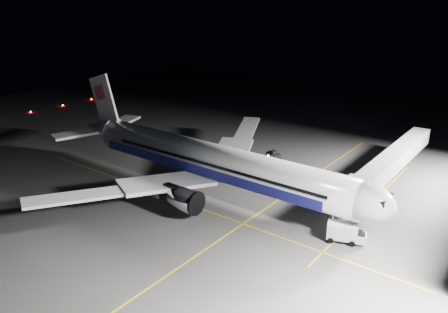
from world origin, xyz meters
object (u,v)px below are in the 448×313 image
jet_bridge (390,163)px  safety_cone_c (265,177)px  safety_cone_a (205,175)px  service_truck (346,232)px  baggage_tug (273,156)px  airliner (208,160)px  safety_cone_b (258,191)px

jet_bridge → safety_cone_c: jet_bridge is taller
jet_bridge → safety_cone_a: bearing=-152.7°
service_truck → baggage_tug: bearing=119.0°
baggage_tug → safety_cone_c: (3.80, -8.96, -0.60)m
jet_bridge → safety_cone_a: (-27.21, -14.06, -4.27)m
service_truck → jet_bridge: bearing=73.6°
airliner → safety_cone_a: 7.52m
airliner → baggage_tug: size_ratio=18.82×
safety_cone_a → service_truck: bearing=-11.6°
jet_bridge → baggage_tug: 22.22m
safety_cone_a → airliner: bearing=-44.1°
safety_cone_a → safety_cone_c: bearing=31.0°
airliner → service_truck: bearing=-4.3°
jet_bridge → safety_cone_a: 30.92m
jet_bridge → safety_cone_c: (-18.11, -8.58, -4.29)m
jet_bridge → baggage_tug: (-21.91, 0.38, -3.69)m
airliner → safety_cone_c: 11.75m
jet_bridge → airliner: bearing=-142.0°
baggage_tug → jet_bridge: bearing=22.3°
safety_cone_c → airliner: bearing=-117.7°
safety_cone_a → safety_cone_b: size_ratio=1.07×
airliner → safety_cone_b: 9.48m
jet_bridge → safety_cone_b: (-16.00, -14.06, -4.29)m
airliner → baggage_tug: bearing=86.4°
service_truck → safety_cone_b: bearing=141.5°
service_truck → safety_cone_c: 22.39m
baggage_tug → safety_cone_c: bearing=-43.8°
airliner → safety_cone_a: airliner is taller
safety_cone_c → service_truck: bearing=-30.4°
service_truck → safety_cone_c: (-19.29, 11.32, -1.05)m
baggage_tug → service_truck: bearing=-18.0°
baggage_tug → safety_cone_a: baggage_tug is taller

